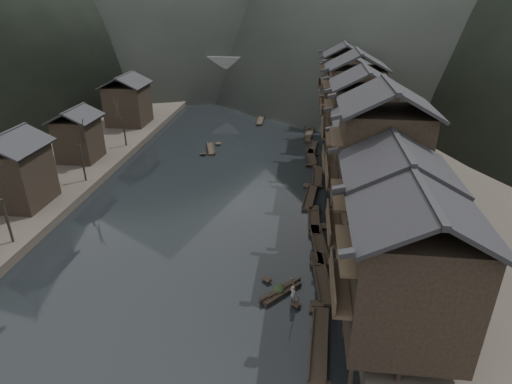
# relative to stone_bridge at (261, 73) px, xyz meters

# --- Properties ---
(water) EXTENTS (300.00, 300.00, 0.00)m
(water) POSITION_rel_stone_bridge_xyz_m (0.00, -72.00, -5.11)
(water) COLOR black
(water) RESTS_ON ground
(right_bank) EXTENTS (40.00, 200.00, 1.80)m
(right_bank) POSITION_rel_stone_bridge_xyz_m (35.00, -32.00, -4.21)
(right_bank) COLOR #2D2823
(right_bank) RESTS_ON ground
(left_bank) EXTENTS (40.00, 200.00, 1.20)m
(left_bank) POSITION_rel_stone_bridge_xyz_m (-35.00, -32.00, -4.51)
(left_bank) COLOR #2D2823
(left_bank) RESTS_ON ground
(stilt_houses) EXTENTS (9.00, 67.60, 16.19)m
(stilt_houses) POSITION_rel_stone_bridge_xyz_m (17.28, -52.50, 3.89)
(stilt_houses) COLOR black
(stilt_houses) RESTS_ON ground
(left_houses) EXTENTS (8.10, 53.20, 8.73)m
(left_houses) POSITION_rel_stone_bridge_xyz_m (-20.50, -51.88, 0.55)
(left_houses) COLOR black
(left_houses) RESTS_ON left_bank
(bare_trees) EXTENTS (3.40, 42.68, 6.80)m
(bare_trees) POSITION_rel_stone_bridge_xyz_m (-17.00, -62.22, 0.99)
(bare_trees) COLOR black
(bare_trees) RESTS_ON left_bank
(moored_sampans) EXTENTS (3.17, 74.22, 0.47)m
(moored_sampans) POSITION_rel_stone_bridge_xyz_m (12.14, -46.25, -4.91)
(moored_sampans) COLOR black
(moored_sampans) RESTS_ON water
(midriver_boats) EXTENTS (7.79, 22.22, 0.45)m
(midriver_boats) POSITION_rel_stone_bridge_xyz_m (-0.84, -31.50, -4.91)
(midriver_boats) COLOR black
(midriver_boats) RESTS_ON water
(stone_bridge) EXTENTS (40.00, 6.00, 9.00)m
(stone_bridge) POSITION_rel_stone_bridge_xyz_m (0.00, 0.00, 0.00)
(stone_bridge) COLOR #4C4C4F
(stone_bridge) RESTS_ON ground
(hero_sampan) EXTENTS (3.48, 3.82, 0.43)m
(hero_sampan) POSITION_rel_stone_bridge_xyz_m (9.36, -73.26, -4.91)
(hero_sampan) COLOR black
(hero_sampan) RESTS_ON water
(cargo_heap) EXTENTS (0.97, 1.28, 0.58)m
(cargo_heap) POSITION_rel_stone_bridge_xyz_m (9.23, -73.11, -4.39)
(cargo_heap) COLOR black
(cargo_heap) RESTS_ON hero_sampan
(boatman) EXTENTS (0.68, 0.65, 1.56)m
(boatman) POSITION_rel_stone_bridge_xyz_m (10.38, -74.43, -3.90)
(boatman) COLOR slate
(boatman) RESTS_ON hero_sampan
(bamboo_pole) EXTENTS (0.82, 1.79, 3.67)m
(bamboo_pole) POSITION_rel_stone_bridge_xyz_m (10.58, -74.43, -1.28)
(bamboo_pole) COLOR #8C7A51
(bamboo_pole) RESTS_ON boatman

